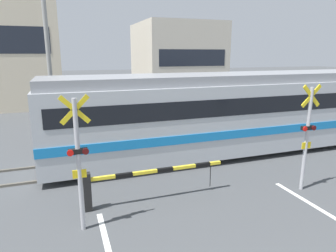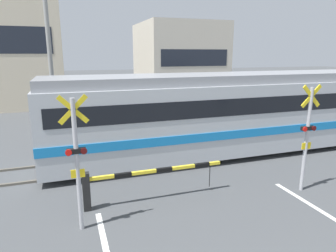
{
  "view_description": "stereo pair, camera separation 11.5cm",
  "coord_description": "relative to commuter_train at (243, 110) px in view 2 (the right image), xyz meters",
  "views": [
    {
      "loc": [
        -3.58,
        -0.93,
        4.21
      ],
      "look_at": [
        0.0,
        9.19,
        1.6
      ],
      "focal_mm": 32.0,
      "sensor_mm": 36.0,
      "label": 1
    },
    {
      "loc": [
        -3.47,
        -0.97,
        4.21
      ],
      "look_at": [
        0.0,
        9.19,
        1.6
      ],
      "focal_mm": 32.0,
      "sensor_mm": 36.0,
      "label": 2
    }
  ],
  "objects": [
    {
      "name": "rail_track_near",
      "position": [
        -3.71,
        -0.72,
        -1.78
      ],
      "size": [
        50.0,
        0.1,
        0.08
      ],
      "color": "#5B564C",
      "rests_on": "ground_plane"
    },
    {
      "name": "rail_track_far",
      "position": [
        -3.71,
        0.72,
        -1.78
      ],
      "size": [
        50.0,
        0.1,
        0.08
      ],
      "color": "#5B564C",
      "rests_on": "ground_plane"
    },
    {
      "name": "commuter_train",
      "position": [
        0.0,
        0.0,
        0.0
      ],
      "size": [
        16.57,
        2.88,
        3.4
      ],
      "color": "#B7BCC1",
      "rests_on": "ground_plane"
    },
    {
      "name": "crossing_barrier_near",
      "position": [
        -5.76,
        -3.16,
        -1.09
      ],
      "size": [
        4.15,
        0.2,
        1.09
      ],
      "color": "black",
      "rests_on": "ground_plane"
    },
    {
      "name": "crossing_barrier_far",
      "position": [
        -1.67,
        3.07,
        -1.09
      ],
      "size": [
        4.15,
        0.2,
        1.09
      ],
      "color": "black",
      "rests_on": "ground_plane"
    },
    {
      "name": "crossing_signal_left",
      "position": [
        -7.07,
        -4.05,
        0.02
      ],
      "size": [
        0.68,
        0.15,
        3.33
      ],
      "color": "#B2B2B7",
      "rests_on": "ground_plane"
    },
    {
      "name": "crossing_signal_right",
      "position": [
        -0.36,
        -4.05,
        0.02
      ],
      "size": [
        0.68,
        0.15,
        3.33
      ],
      "color": "#B2B2B7",
      "rests_on": "ground_plane"
    },
    {
      "name": "pedestrian",
      "position": [
        -4.59,
        5.81,
        -0.83
      ],
      "size": [
        0.38,
        0.22,
        1.71
      ],
      "color": "#23232D",
      "rests_on": "ground_plane"
    },
    {
      "name": "building_left_of_street",
      "position": [
        -11.13,
        16.88,
        2.84
      ],
      "size": [
        7.83,
        7.85,
        9.32
      ],
      "color": "beige",
      "rests_on": "ground_plane"
    },
    {
      "name": "building_right_of_street",
      "position": [
        3.42,
        16.88,
        1.68
      ],
      "size": [
        7.26,
        7.85,
        7.01
      ],
      "color": "beige",
      "rests_on": "ground_plane"
    },
    {
      "name": "utility_pole_streetside",
      "position": [
        -7.82,
        5.57,
        2.45
      ],
      "size": [
        0.22,
        0.22,
        8.53
      ],
      "color": "gray",
      "rests_on": "ground_plane"
    }
  ]
}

